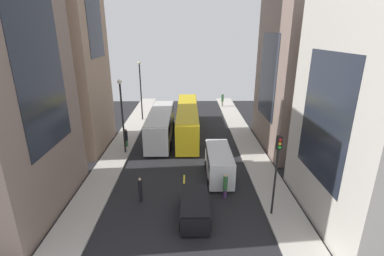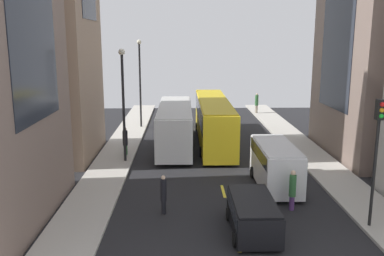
% 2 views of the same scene
% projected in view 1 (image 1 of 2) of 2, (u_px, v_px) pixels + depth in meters
% --- Properties ---
extents(ground_plane, '(41.08, 41.08, 0.00)m').
position_uv_depth(ground_plane, '(185.00, 142.00, 32.68)').
color(ground_plane, black).
extents(sidewalk_west, '(2.71, 44.00, 0.15)m').
position_uv_depth(sidewalk_west, '(124.00, 142.00, 32.56)').
color(sidewalk_west, '#B2ADA3').
rests_on(sidewalk_west, ground).
extents(sidewalk_east, '(2.71, 44.00, 0.15)m').
position_uv_depth(sidewalk_east, '(246.00, 141.00, 32.74)').
color(sidewalk_east, '#B2ADA3').
rests_on(sidewalk_east, ground).
extents(lane_stripe_1, '(0.16, 2.00, 0.01)m').
position_uv_depth(lane_stripe_1, '(183.00, 226.00, 18.50)').
color(lane_stripe_1, yellow).
rests_on(lane_stripe_1, ground).
extents(lane_stripe_2, '(0.16, 2.00, 0.01)m').
position_uv_depth(lane_stripe_2, '(184.00, 180.00, 24.17)').
color(lane_stripe_2, yellow).
rests_on(lane_stripe_2, ground).
extents(lane_stripe_3, '(0.16, 2.00, 0.01)m').
position_uv_depth(lane_stripe_3, '(185.00, 152.00, 29.84)').
color(lane_stripe_3, yellow).
rests_on(lane_stripe_3, ground).
extents(lane_stripe_4, '(0.16, 2.00, 0.01)m').
position_uv_depth(lane_stripe_4, '(185.00, 133.00, 35.51)').
color(lane_stripe_4, yellow).
rests_on(lane_stripe_4, ground).
extents(lane_stripe_5, '(0.16, 2.00, 0.01)m').
position_uv_depth(lane_stripe_5, '(186.00, 119.00, 41.18)').
color(lane_stripe_5, yellow).
rests_on(lane_stripe_5, ground).
extents(lane_stripe_6, '(0.16, 2.00, 0.01)m').
position_uv_depth(lane_stripe_6, '(186.00, 109.00, 46.85)').
color(lane_stripe_6, yellow).
rests_on(lane_stripe_6, ground).
extents(lane_stripe_7, '(0.16, 2.00, 0.01)m').
position_uv_depth(lane_stripe_7, '(186.00, 100.00, 52.52)').
color(lane_stripe_7, yellow).
rests_on(lane_stripe_7, ground).
extents(building_east_0, '(6.83, 10.67, 14.47)m').
position_uv_depth(building_east_0, '(379.00, 118.00, 17.05)').
color(building_east_0, '#B7B2A8').
rests_on(building_east_0, ground).
extents(building_east_1, '(8.69, 10.75, 15.72)m').
position_uv_depth(building_east_1, '(309.00, 76.00, 29.02)').
color(building_east_1, '#7A665B').
rests_on(building_east_1, ground).
extents(city_bus_white, '(2.80, 11.59, 3.35)m').
position_uv_depth(city_bus_white, '(161.00, 123.00, 33.06)').
color(city_bus_white, silver).
rests_on(city_bus_white, ground).
extents(streetcar_yellow, '(2.70, 14.72, 3.59)m').
position_uv_depth(streetcar_yellow, '(187.00, 118.00, 34.57)').
color(streetcar_yellow, yellow).
rests_on(streetcar_yellow, ground).
extents(delivery_van_white, '(2.25, 5.55, 2.58)m').
position_uv_depth(delivery_van_white, '(219.00, 161.00, 24.32)').
color(delivery_van_white, white).
rests_on(delivery_van_white, ground).
extents(car_black_0, '(2.08, 4.15, 1.57)m').
position_uv_depth(car_black_0, '(195.00, 207.00, 18.98)').
color(car_black_0, black).
rests_on(car_black_0, ground).
extents(pedestrian_walking_far, '(0.38, 0.38, 2.04)m').
position_uv_depth(pedestrian_walking_far, '(126.00, 137.00, 30.73)').
color(pedestrian_walking_far, '#336B38').
rests_on(pedestrian_walking_far, ground).
extents(pedestrian_crossing_mid, '(0.39, 0.39, 2.27)m').
position_uv_depth(pedestrian_crossing_mid, '(222.00, 99.00, 47.39)').
color(pedestrian_crossing_mid, gray).
rests_on(pedestrian_crossing_mid, ground).
extents(pedestrian_waiting_curb, '(0.31, 0.31, 1.99)m').
position_uv_depth(pedestrian_waiting_curb, '(140.00, 189.00, 20.92)').
color(pedestrian_waiting_curb, black).
rests_on(pedestrian_waiting_curb, ground).
extents(pedestrian_crossing_near, '(0.35, 0.35, 2.09)m').
position_uv_depth(pedestrian_crossing_near, '(225.00, 185.00, 21.30)').
color(pedestrian_crossing_near, '#593372').
rests_on(pedestrian_crossing_near, ground).
extents(traffic_light_near_corner, '(0.32, 0.44, 5.82)m').
position_uv_depth(traffic_light_near_corner, '(277.00, 161.00, 18.24)').
color(traffic_light_near_corner, black).
rests_on(traffic_light_near_corner, ground).
extents(streetlamp_near, '(0.44, 0.44, 7.73)m').
position_uv_depth(streetlamp_near, '(122.00, 110.00, 28.05)').
color(streetlamp_near, black).
rests_on(streetlamp_near, ground).
extents(streetlamp_far, '(0.44, 0.44, 8.30)m').
position_uv_depth(streetlamp_far, '(141.00, 86.00, 39.02)').
color(streetlamp_far, black).
rests_on(streetlamp_far, ground).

